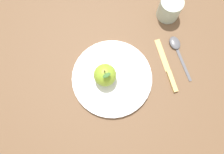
% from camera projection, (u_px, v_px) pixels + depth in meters
% --- Properties ---
extents(ground_plane, '(2.40, 2.40, 0.00)m').
position_uv_depth(ground_plane, '(122.00, 71.00, 0.72)').
color(ground_plane, brown).
extents(dinner_plate, '(0.25, 0.25, 0.01)m').
position_uv_depth(dinner_plate, '(112.00, 78.00, 0.70)').
color(dinner_plate, white).
rests_on(dinner_plate, ground_plane).
extents(apple, '(0.07, 0.07, 0.08)m').
position_uv_depth(apple, '(106.00, 76.00, 0.66)').
color(apple, '#8CB22D').
rests_on(apple, dinner_plate).
extents(cup, '(0.08, 0.08, 0.08)m').
position_uv_depth(cup, '(170.00, 8.00, 0.73)').
color(cup, '#B2C6B2').
rests_on(cup, ground_plane).
extents(knife, '(0.19, 0.05, 0.01)m').
position_uv_depth(knife, '(168.00, 70.00, 0.72)').
color(knife, '#D8B766').
rests_on(knife, ground_plane).
extents(spoon, '(0.16, 0.04, 0.01)m').
position_uv_depth(spoon, '(177.00, 47.00, 0.73)').
color(spoon, '#59595E').
rests_on(spoon, ground_plane).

